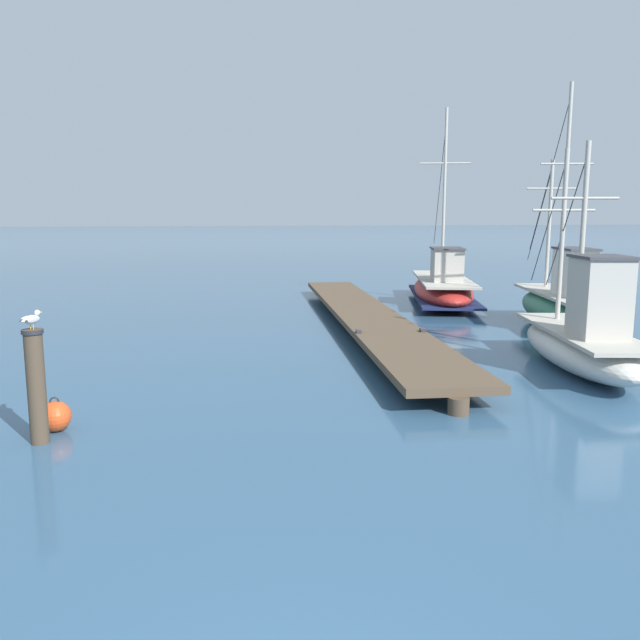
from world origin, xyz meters
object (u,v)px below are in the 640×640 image
Objects in this scene: mooring_piling at (36,385)px; fishing_boat_2 at (583,338)px; mooring_buoy at (55,416)px; perched_seagull at (31,319)px; fishing_boat_1 at (443,287)px; fishing_boat_0 at (563,303)px.

fishing_boat_2 is at bearing 12.76° from mooring_piling.
perched_seagull is at bearing -104.11° from mooring_buoy.
mooring_piling is at bearing -103.91° from mooring_buoy.
fishing_boat_2 is (-1.21, -10.56, 0.09)m from fishing_boat_1.
fishing_boat_0 is 4.16× the size of mooring_piling.
fishing_boat_2 is 18.15× the size of perched_seagull.
fishing_boat_0 is 20.45× the size of perched_seagull.
perched_seagull reaches higher than mooring_piling.
perched_seagull is 1.68m from mooring_buoy.
fishing_boat_0 is 1.13× the size of fishing_boat_2.
mooring_buoy is at bearing 75.89° from perched_seagull.
fishing_boat_1 is at bearing 48.08° from mooring_piling.
perched_seagull is at bearing -131.92° from fishing_boat_1.
mooring_buoy is at bearing -169.79° from fishing_boat_2.
mooring_piling is at bearing -131.92° from fishing_boat_1.
perched_seagull is at bearing -122.78° from mooring_piling.
perched_seagull is 0.63× the size of mooring_buoy.
perched_seagull is (-0.00, -0.00, 0.96)m from mooring_piling.
fishing_boat_2 is at bearing -118.03° from fishing_boat_0.
fishing_boat_1 is at bearing 47.25° from mooring_buoy.
mooring_buoy is (0.13, 0.51, -1.60)m from perched_seagull.
perched_seagull is at bearing -151.24° from fishing_boat_0.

